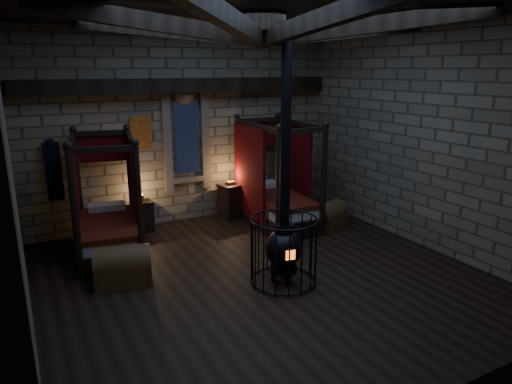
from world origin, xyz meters
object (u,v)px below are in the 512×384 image
stove (284,245)px  trunk_left (123,267)px  trunk_right (328,216)px  bed_right (276,199)px  bed_left (109,225)px

stove → trunk_left: bearing=163.2°
trunk_right → stove: (-2.30, -1.83, 0.39)m
trunk_left → trunk_right: 4.64m
bed_right → trunk_left: 3.99m
trunk_right → trunk_left: bearing=168.3°
bed_left → bed_right: (3.64, -0.05, 0.02)m
trunk_left → bed_left: bearing=101.0°
stove → bed_right: bearing=72.7°
stove → bed_left: bearing=140.8°
bed_right → trunk_left: (-3.72, -1.40, -0.28)m
bed_left → trunk_right: (4.52, -0.84, -0.29)m
trunk_left → stove: 2.63m
trunk_left → trunk_right: trunk_left is taller
trunk_left → bed_right: bearing=34.9°
bed_left → bed_right: 3.64m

